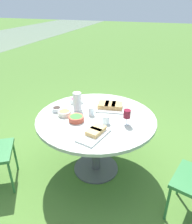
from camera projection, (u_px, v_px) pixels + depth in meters
name	position (u px, v px, depth m)	size (l,w,h in m)	color
ground_plane	(96.00, 168.00, 2.82)	(40.00, 40.00, 0.00)	#446B2B
dining_table	(96.00, 125.00, 2.52)	(1.35, 1.35, 0.76)	#4C4C51
water_pitcher	(77.00, 101.00, 2.57)	(0.11, 0.10, 0.22)	silver
wine_glass	(127.00, 114.00, 2.27)	(0.08, 0.08, 0.17)	silver
platter_bread_main	(95.00, 133.00, 2.13)	(0.39, 0.27, 0.06)	white
platter_charcuterie	(110.00, 106.00, 2.64)	(0.31, 0.40, 0.07)	white
bowl_fries	(64.00, 113.00, 2.49)	(0.15, 0.15, 0.05)	beige
bowl_salad	(76.00, 118.00, 2.37)	(0.17, 0.17, 0.06)	#B74733
bowl_olives	(57.00, 109.00, 2.58)	(0.11, 0.11, 0.05)	silver
bowl_dip_red	(76.00, 100.00, 2.79)	(0.16, 0.16, 0.06)	white
cup_water_near	(91.00, 111.00, 2.48)	(0.06, 0.06, 0.10)	silver
cup_water_far	(106.00, 120.00, 2.32)	(0.08, 0.08, 0.09)	silver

